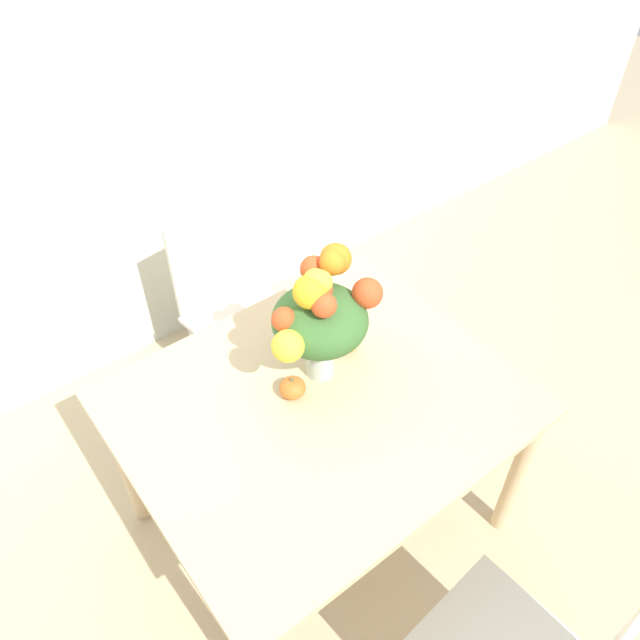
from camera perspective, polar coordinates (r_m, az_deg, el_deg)
ground_plane at (r=2.69m, az=0.00°, el=-17.64°), size 12.00×12.00×0.00m
wall_back at (r=2.71m, az=-19.09°, el=19.58°), size 8.00×0.06×2.70m
dining_table at (r=2.13m, az=0.01°, el=-8.94°), size 1.25×1.04×0.77m
flower_vase at (r=1.94m, az=0.03°, el=0.44°), size 0.41×0.31×0.45m
pumpkin at (r=2.04m, az=-2.53°, el=-6.20°), size 0.09×0.09×0.08m
turkey_figurine at (r=2.18m, az=2.38°, el=-1.76°), size 0.09×0.13×0.08m
dining_chair_near_window at (r=2.83m, az=-7.98°, el=1.28°), size 0.47×0.47×0.91m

